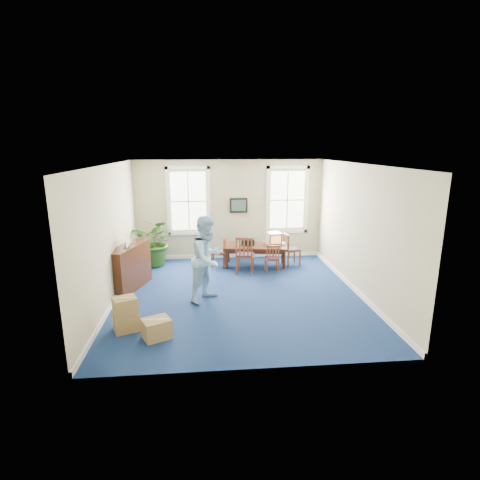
{
  "coord_description": "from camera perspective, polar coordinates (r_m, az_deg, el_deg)",
  "views": [
    {
      "loc": [
        -0.78,
        -8.72,
        3.6
      ],
      "look_at": [
        0.1,
        0.6,
        1.25
      ],
      "focal_mm": 28.0,
      "sensor_mm": 36.0,
      "label": 1
    }
  ],
  "objects": [
    {
      "name": "cardboard_boxes",
      "position": [
        7.97,
        -15.58,
        -10.38
      ],
      "size": [
        1.7,
        1.7,
        0.74
      ],
      "primitive_type": null,
      "rotation": [
        0.0,
        0.0,
        0.41
      ],
      "color": "#9A7C4B",
      "rests_on": "ground"
    },
    {
      "name": "equipment_bag",
      "position": [
        11.47,
        1.27,
        -0.29
      ],
      "size": [
        0.43,
        0.34,
        0.19
      ],
      "primitive_type": "cube",
      "rotation": [
        0.0,
        0.0,
        -0.26
      ],
      "color": "black",
      "rests_on": "conference_table"
    },
    {
      "name": "game_console",
      "position": [
        11.61,
        6.45,
        -0.54
      ],
      "size": [
        0.21,
        0.25,
        0.06
      ],
      "primitive_type": "cube",
      "rotation": [
        0.0,
        0.0,
        0.12
      ],
      "color": "white",
      "rests_on": "conference_table"
    },
    {
      "name": "window_left",
      "position": [
        12.08,
        -7.85,
        5.87
      ],
      "size": [
        1.4,
        0.12,
        2.2
      ],
      "primitive_type": null,
      "color": "white",
      "rests_on": "ground"
    },
    {
      "name": "wall_back",
      "position": [
        12.16,
        -1.65,
        4.62
      ],
      "size": [
        6.5,
        0.0,
        6.5
      ],
      "primitive_type": "plane",
      "rotation": [
        1.57,
        0.0,
        0.0
      ],
      "color": "#B3AA88",
      "rests_on": "ground"
    },
    {
      "name": "floor",
      "position": [
        9.46,
        -0.26,
        -8.26
      ],
      "size": [
        6.5,
        6.5,
        0.0
      ],
      "primitive_type": "plane",
      "color": "navy",
      "rests_on": "ground"
    },
    {
      "name": "potted_plant",
      "position": [
        11.78,
        -12.78,
        -0.26
      ],
      "size": [
        1.66,
        1.55,
        1.5
      ],
      "primitive_type": "imported",
      "rotation": [
        0.0,
        0.0,
        -0.33
      ],
      "color": "#204514",
      "rests_on": "ground"
    },
    {
      "name": "crt_tv",
      "position": [
        11.56,
        5.15,
        0.24
      ],
      "size": [
        0.48,
        0.51,
        0.37
      ],
      "primitive_type": null,
      "rotation": [
        0.0,
        0.0,
        0.15
      ],
      "color": "#B7B7BC",
      "rests_on": "conference_table"
    },
    {
      "name": "conference_table",
      "position": [
        11.56,
        2.36,
        -2.36
      ],
      "size": [
        2.03,
        1.14,
        0.66
      ],
      "primitive_type": null,
      "rotation": [
        0.0,
        0.0,
        -0.14
      ],
      "color": "#421F10",
      "rests_on": "ground"
    },
    {
      "name": "baseboard_back",
      "position": [
        12.48,
        -1.59,
        -2.4
      ],
      "size": [
        6.0,
        0.04,
        0.12
      ],
      "primitive_type": "cube",
      "color": "white",
      "rests_on": "ground"
    },
    {
      "name": "wall_left",
      "position": [
        9.22,
        -19.19,
        0.77
      ],
      "size": [
        0.0,
        6.5,
        6.5
      ],
      "primitive_type": "plane",
      "rotation": [
        1.57,
        0.0,
        1.57
      ],
      "color": "#B3AA88",
      "rests_on": "ground"
    },
    {
      "name": "wall_picture",
      "position": [
        12.11,
        -0.22,
        5.3
      ],
      "size": [
        0.58,
        0.06,
        0.48
      ],
      "primitive_type": null,
      "color": "black",
      "rests_on": "ground"
    },
    {
      "name": "chair_end_right",
      "position": [
        11.72,
        7.9,
        -1.39
      ],
      "size": [
        0.53,
        0.53,
        1.0
      ],
      "primitive_type": null,
      "rotation": [
        0.0,
        0.0,
        1.78
      ],
      "color": "brown",
      "rests_on": "ground"
    },
    {
      "name": "chair_near_right",
      "position": [
        10.97,
        4.87,
        -2.77
      ],
      "size": [
        0.39,
        0.39,
        0.85
      ],
      "primitive_type": null,
      "rotation": [
        0.0,
        0.0,
        3.13
      ],
      "color": "brown",
      "rests_on": "ground"
    },
    {
      "name": "window_right",
      "position": [
        12.36,
        7.21,
        6.07
      ],
      "size": [
        1.4,
        0.12,
        2.2
      ],
      "primitive_type": null,
      "color": "white",
      "rests_on": "ground"
    },
    {
      "name": "wall_front",
      "position": [
        5.87,
        2.58,
        -5.81
      ],
      "size": [
        6.5,
        0.0,
        6.5
      ],
      "primitive_type": "plane",
      "rotation": [
        -1.57,
        0.0,
        0.0
      ],
      "color": "#B3AA88",
      "rests_on": "ground"
    },
    {
      "name": "chair_near_left",
      "position": [
        10.83,
        0.77,
        -2.23
      ],
      "size": [
        0.6,
        0.6,
        1.11
      ],
      "primitive_type": null,
      "rotation": [
        0.0,
        0.0,
        2.9
      ],
      "color": "brown",
      "rests_on": "ground"
    },
    {
      "name": "chair_end_left",
      "position": [
        11.43,
        -3.3,
        -1.89
      ],
      "size": [
        0.47,
        0.47,
        0.92
      ],
      "primitive_type": null,
      "rotation": [
        0.0,
        0.0,
        -1.72
      ],
      "color": "brown",
      "rests_on": "ground"
    },
    {
      "name": "credenza",
      "position": [
        10.03,
        -16.49,
        -3.88
      ],
      "size": [
        0.9,
        1.6,
        1.21
      ],
      "primitive_type": "cube",
      "rotation": [
        0.0,
        0.0,
        -0.32
      ],
      "color": "#421F10",
      "rests_on": "ground"
    },
    {
      "name": "wall_right",
      "position": [
        9.71,
        17.65,
        1.54
      ],
      "size": [
        0.0,
        6.5,
        6.5
      ],
      "primitive_type": "plane",
      "rotation": [
        1.57,
        0.0,
        -1.57
      ],
      "color": "#B3AA88",
      "rests_on": "ground"
    },
    {
      "name": "baseboard_right",
      "position": [
        10.13,
        16.85,
        -7.0
      ],
      "size": [
        0.04,
        6.5,
        0.12
      ],
      "primitive_type": "cube",
      "color": "white",
      "rests_on": "ground"
    },
    {
      "name": "man",
      "position": [
        8.87,
        -4.93,
        -2.83
      ],
      "size": [
        1.23,
        1.27,
        2.05
      ],
      "primitive_type": "imported",
      "rotation": [
        0.0,
        0.0,
        0.9
      ],
      "color": "#9ECBEE",
      "rests_on": "ground"
    },
    {
      "name": "baseboard_left",
      "position": [
        9.66,
        -18.28,
        -8.15
      ],
      "size": [
        0.04,
        6.5,
        0.12
      ],
      "primitive_type": "cube",
      "color": "white",
      "rests_on": "ground"
    },
    {
      "name": "brochure_rack",
      "position": [
        9.83,
        -16.67,
        0.37
      ],
      "size": [
        0.39,
        0.72,
        0.32
      ],
      "primitive_type": null,
      "rotation": [
        0.0,
        0.0,
        -0.38
      ],
      "color": "#99999E",
      "rests_on": "credenza"
    },
    {
      "name": "ceiling",
      "position": [
        8.76,
        -0.29,
        11.48
      ],
      "size": [
        6.5,
        6.5,
        0.0
      ],
      "primitive_type": "plane",
      "rotation": [
        3.14,
        0.0,
        0.0
      ],
      "color": "white",
      "rests_on": "ground"
    }
  ]
}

